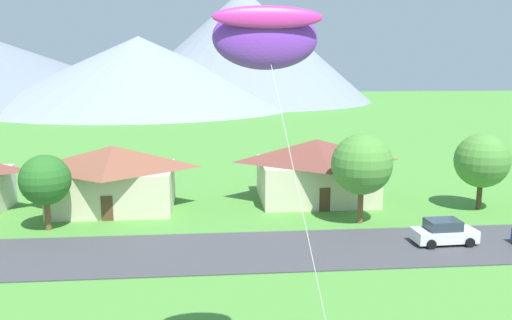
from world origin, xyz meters
TOP-DOWN VIEW (x-y plane):
  - road_strip at (0.00, 31.45)m, footprint 160.00×7.61m
  - mountain_west_ridge at (-18.42, 141.53)m, footprint 80.59×80.59m
  - mountain_far_east_ridge at (9.84, 159.76)m, footprint 74.87×74.87m
  - house_leftmost at (-9.03, 42.82)m, footprint 10.48×7.79m
  - house_right_center at (8.35, 44.08)m, footprint 10.64×8.11m
  - tree_near_left at (10.37, 36.97)m, footprint 4.62×4.62m
  - tree_left_of_center at (21.32, 39.77)m, footprint 4.47×4.47m
  - tree_right_of_center at (-12.98, 37.39)m, footprint 3.69×3.69m
  - parked_car_white_mid_west at (14.64, 31.61)m, footprint 4.27×2.22m
  - kite_flyer_with_kite at (0.70, 15.08)m, footprint 3.93×6.75m

SIDE VIEW (x-z plane):
  - road_strip at x=0.00m, z-range 0.00..0.08m
  - parked_car_white_mid_west at x=14.64m, z-range 0.03..1.71m
  - house_leftmost at x=-9.03m, z-range 0.10..5.45m
  - house_right_center at x=8.35m, z-range 0.10..5.56m
  - tree_right_of_center at x=-12.98m, z-range 0.93..6.53m
  - tree_left_of_center at x=21.32m, z-range 0.94..7.32m
  - tree_near_left at x=10.37m, z-range 1.13..8.04m
  - mountain_west_ridge at x=-18.42m, z-range 0.00..18.02m
  - kite_flyer_with_kite at x=0.70m, z-range 5.87..20.03m
  - mountain_far_east_ridge at x=9.84m, z-range 0.00..32.15m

